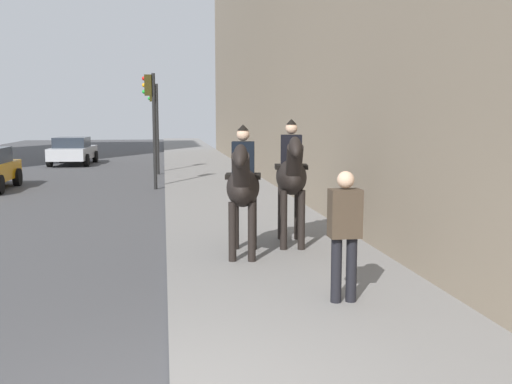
# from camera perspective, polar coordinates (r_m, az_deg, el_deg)

# --- Properties ---
(mounted_horse_near) EXTENTS (2.14, 0.82, 2.25)m
(mounted_horse_near) POSITION_cam_1_polar(r_m,az_deg,el_deg) (9.83, -1.30, 0.72)
(mounted_horse_near) COLOR black
(mounted_horse_near) RESTS_ON sidewalk_slab
(mounted_horse_far) EXTENTS (2.15, 0.78, 2.34)m
(mounted_horse_far) POSITION_cam_1_polar(r_m,az_deg,el_deg) (10.69, 3.51, 1.68)
(mounted_horse_far) COLOR black
(mounted_horse_far) RESTS_ON sidewalk_slab
(pedestrian_greeting) EXTENTS (0.27, 0.40, 1.70)m
(pedestrian_greeting) POSITION_cam_1_polar(r_m,az_deg,el_deg) (7.49, 8.70, -3.47)
(pedestrian_greeting) COLOR black
(pedestrian_greeting) RESTS_ON sidewalk_slab
(car_mid_lane) EXTENTS (4.44, 2.17, 1.44)m
(car_mid_lane) POSITION_cam_1_polar(r_m,az_deg,el_deg) (31.71, -17.53, 3.91)
(car_mid_lane) COLOR #B7BABF
(car_mid_lane) RESTS_ON ground
(traffic_light_near_curb) EXTENTS (0.20, 0.44, 3.95)m
(traffic_light_near_curb) POSITION_cam_1_polar(r_m,az_deg,el_deg) (20.19, -10.23, 7.71)
(traffic_light_near_curb) COLOR black
(traffic_light_near_curb) RESTS_ON ground
(traffic_light_far_curb) EXTENTS (0.20, 0.44, 3.88)m
(traffic_light_far_curb) POSITION_cam_1_polar(r_m,az_deg,el_deg) (25.45, -9.89, 7.55)
(traffic_light_far_curb) COLOR black
(traffic_light_far_curb) RESTS_ON ground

